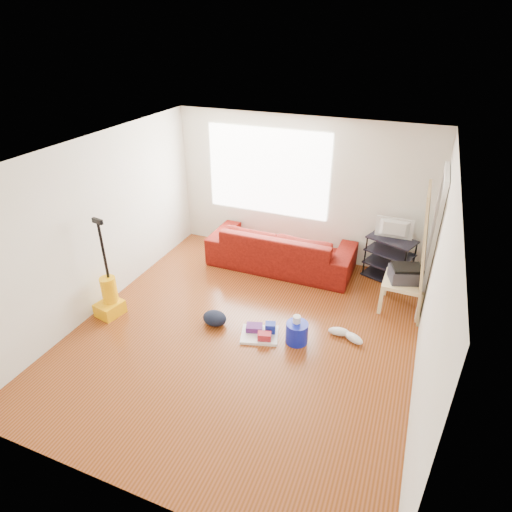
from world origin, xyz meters
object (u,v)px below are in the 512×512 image
at_px(vacuum, 109,297).
at_px(side_table, 404,285).
at_px(backpack, 215,324).
at_px(sofa, 281,266).
at_px(tv_stand, 389,259).
at_px(cleaning_tray, 261,333).
at_px(bucket, 296,341).

bearing_deg(vacuum, side_table, 35.08).
relative_size(backpack, vacuum, 0.24).
relative_size(sofa, tv_stand, 2.95).
bearing_deg(vacuum, tv_stand, 45.94).
xyz_separation_m(side_table, cleaning_tray, (-1.71, -1.41, -0.35)).
distance_m(side_table, bucket, 1.85).
bearing_deg(bucket, tv_stand, 66.53).
xyz_separation_m(cleaning_tray, backpack, (-0.71, 0.01, -0.05)).
distance_m(backpack, vacuum, 1.60).
height_order(backpack, vacuum, vacuum).
distance_m(tv_stand, cleaning_tray, 2.62).
bearing_deg(side_table, cleaning_tray, -140.53).
bearing_deg(sofa, side_table, 166.20).
bearing_deg(tv_stand, backpack, -113.11).
relative_size(tv_stand, vacuum, 0.56).
xyz_separation_m(backpack, vacuum, (-1.53, -0.34, 0.28)).
bearing_deg(backpack, sofa, 87.30).
height_order(tv_stand, vacuum, vacuum).
distance_m(tv_stand, backpack, 3.06).
height_order(sofa, backpack, sofa).
height_order(sofa, cleaning_tray, sofa).
distance_m(sofa, side_table, 2.18).
relative_size(side_table, bucket, 2.02).
height_order(sofa, bucket, sofa).
xyz_separation_m(tv_stand, cleaning_tray, (-1.41, -2.19, -0.33)).
bearing_deg(sofa, cleaning_tray, 101.06).
xyz_separation_m(sofa, vacuum, (-1.87, -2.25, 0.28)).
xyz_separation_m(side_table, vacuum, (-3.95, -1.74, -0.13)).
bearing_deg(side_table, vacuum, -156.22).
bearing_deg(side_table, sofa, 166.20).
bearing_deg(side_table, backpack, -149.90).
xyz_separation_m(side_table, backpack, (-2.42, -1.40, -0.40)).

